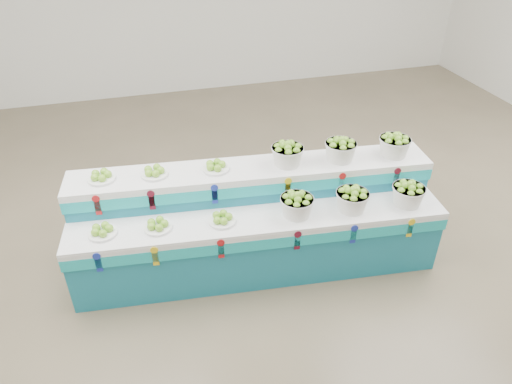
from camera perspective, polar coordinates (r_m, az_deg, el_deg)
The scene contains 14 objects.
ground at distance 5.23m, azimuth 5.77°, elevation -7.03°, with size 10.00×10.00×0.00m, color brown.
display_stand at distance 4.77m, azimuth -0.00°, elevation -3.60°, with size 3.62×0.94×1.02m, color teal, non-canonical shape.
plate_lower_left at distance 4.46m, azimuth -18.06°, elevation -4.36°, with size 0.26×0.26×0.10m, color white.
plate_lower_mid at distance 4.40m, azimuth -11.78°, elevation -3.83°, with size 0.26×0.26×0.10m, color white.
plate_lower_right at distance 4.40m, azimuth -4.13°, elevation -3.12°, with size 0.26×0.26×0.10m, color white.
basket_lower_left at distance 4.46m, azimuth 4.94°, elevation -1.51°, with size 0.32×0.32×0.23m, color silver, non-canonical shape.
basket_lower_mid at distance 4.61m, azimuth 11.51°, elevation -0.83°, with size 0.32×0.32×0.23m, color silver, non-canonical shape.
basket_lower_right at distance 4.83m, azimuth 17.86°, elevation -0.16°, with size 0.32×0.32×0.23m, color silver, non-canonical shape.
plate_upper_left at distance 4.67m, azimuth -18.17°, elevation 1.90°, with size 0.26×0.26×0.10m, color white.
plate_upper_mid at distance 4.61m, azimuth -12.18°, elevation 2.49°, with size 0.26×0.26×0.10m, color white.
plate_upper_right at distance 4.61m, azimuth -4.89°, elevation 3.18°, with size 0.26×0.26×0.10m, color white.
basket_upper_left at distance 4.67m, azimuth 3.80°, elevation 4.62°, with size 0.32×0.32×0.23m, color silver, non-canonical shape.
basket_upper_mid at distance 4.82m, azimuth 10.15°, elevation 5.09°, with size 0.32×0.32×0.23m, color silver, non-canonical shape.
basket_upper_right at distance 5.03m, azimuth 16.33°, elevation 5.48°, with size 0.32×0.32×0.23m, color silver, non-canonical shape.
Camera 1 is at (-1.57, -3.66, 3.40)m, focal length 33.21 mm.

